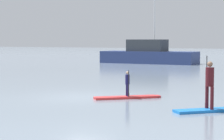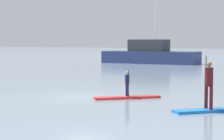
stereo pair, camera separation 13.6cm
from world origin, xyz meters
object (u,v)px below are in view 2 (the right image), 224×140
Objects in this scene: paddleboard_near at (127,97)px; paddleboard_far at (216,110)px; paddler_child_solo at (127,82)px; fishing_boat_white_large at (150,55)px; paddler_adult at (209,82)px.

paddleboard_far is (4.41, -1.53, 0.00)m from paddleboard_near.
paddleboard_far is (4.41, -1.52, -0.67)m from paddler_child_solo.
paddleboard_far is at bearing -19.14° from paddleboard_near.
paddler_child_solo is 0.11× the size of fishing_boat_white_large.
paddleboard_near is at bearing -68.00° from fishing_boat_white_large.
paddler_adult reaches higher than paddleboard_near.
paddler_adult is at bearing -135.49° from paddleboard_far.
paddleboard_far is 1.09m from paddler_adult.
fishing_boat_white_large is at bearing 112.00° from paddleboard_near.
paddleboard_far is 1.41× the size of paddler_adult.
paddler_adult is (4.19, -1.74, 0.37)m from paddler_child_solo.
fishing_boat_white_large is (-15.35, 29.37, -0.11)m from paddler_adult.
paddler_adult is at bearing -22.63° from paddleboard_near.
paddler_child_solo is 0.43× the size of paddleboard_far.
paddler_child_solo is at bearing 157.46° from paddler_adult.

